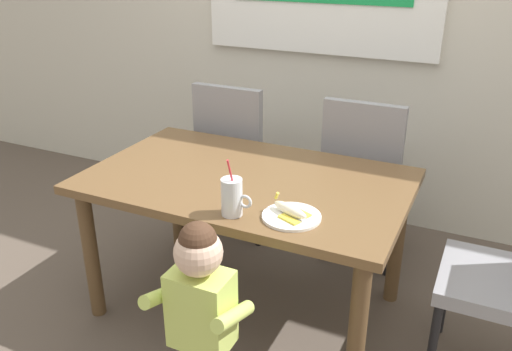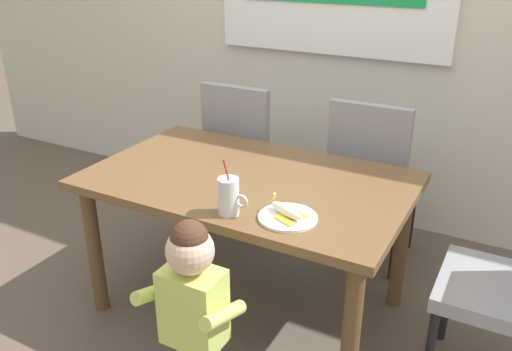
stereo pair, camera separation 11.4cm
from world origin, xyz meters
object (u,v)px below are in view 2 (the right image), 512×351
at_px(dining_table, 248,195).
at_px(snack_plate, 288,217).
at_px(peeled_banana, 287,211).
at_px(toddler_standing, 193,299).
at_px(milk_cup, 229,198).
at_px(dining_chair_right, 371,174).
at_px(dining_chair_left, 245,151).

xyz_separation_m(dining_table, snack_plate, (0.33, -0.27, 0.10)).
bearing_deg(peeled_banana, snack_plate, -6.33).
bearing_deg(toddler_standing, milk_cup, 96.34).
relative_size(toddler_standing, snack_plate, 3.64).
bearing_deg(toddler_standing, peeled_banana, 65.25).
height_order(dining_chair_right, peeled_banana, dining_chair_right).
relative_size(dining_chair_left, dining_chair_right, 1.00).
bearing_deg(snack_plate, dining_chair_right, 86.78).
bearing_deg(snack_plate, peeled_banana, 173.67).
relative_size(dining_chair_right, snack_plate, 4.17).
relative_size(dining_chair_right, toddler_standing, 1.15).
bearing_deg(dining_chair_left, dining_table, 120.45).
relative_size(toddler_standing, milk_cup, 3.39).
distance_m(dining_chair_left, snack_plate, 1.19).
xyz_separation_m(dining_chair_right, snack_plate, (-0.05, -0.95, 0.17)).
relative_size(dining_chair_left, snack_plate, 4.17).
bearing_deg(snack_plate, toddler_standing, -115.44).
bearing_deg(milk_cup, dining_table, 107.47).
height_order(dining_table, milk_cup, milk_cup).
bearing_deg(toddler_standing, dining_table, 102.25).
distance_m(dining_chair_right, toddler_standing, 1.36).
relative_size(dining_chair_right, peeled_banana, 5.53).
xyz_separation_m(milk_cup, peeled_banana, (0.21, 0.07, -0.04)).
bearing_deg(peeled_banana, toddler_standing, -114.75).
distance_m(dining_table, dining_chair_right, 0.78).
height_order(dining_table, toddler_standing, toddler_standing).
xyz_separation_m(dining_chair_left, dining_chair_right, (0.77, 0.02, 0.00)).
bearing_deg(dining_chair_left, dining_chair_right, -178.81).
bearing_deg(toddler_standing, dining_chair_right, 79.91).
xyz_separation_m(toddler_standing, milk_cup, (-0.04, 0.32, 0.25)).
xyz_separation_m(dining_table, dining_chair_left, (-0.39, 0.66, -0.08)).
distance_m(dining_chair_right, peeled_banana, 0.97).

